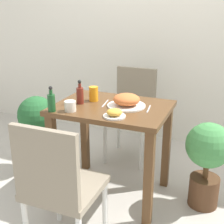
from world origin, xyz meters
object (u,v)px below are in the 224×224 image
Objects in this scene: side_plate at (114,114)px; juice_glass at (94,94)px; chair_far at (132,109)px; potted_plant_right at (207,157)px; drink_cup at (70,106)px; sauce_bottle at (51,102)px; food_plate at (126,101)px; chair_near at (58,184)px; condiment_bottle at (80,95)px; potted_plant_left at (37,125)px.

side_plate is 0.40m from juice_glass.
chair_far reaches higher than potted_plant_right.
sauce_bottle is (-0.12, -0.05, 0.03)m from drink_cup.
food_plate reaches higher than drink_cup.
sauce_bottle reaches higher than food_plate.
food_plate is 2.49× the size of juice_glass.
potted_plant_right is (0.75, 0.83, -0.08)m from chair_near.
side_plate is (0.15, 0.51, 0.28)m from chair_near.
sauce_bottle reaches higher than juice_glass.
chair_near is at bearing -132.06° from potted_plant_right.
chair_near is 5.80× the size of side_plate.
drink_cup is 0.71× the size of juice_glass.
sauce_bottle is (-0.28, -0.97, 0.33)m from chair_far.
sauce_bottle is 0.27× the size of potted_plant_right.
chair_near is 0.86m from juice_glass.
potted_plant_right is at bearing 3.15° from juice_glass.
condiment_bottle is at bearing 153.47° from side_plate.
sauce_bottle is 1.20m from potted_plant_right.
potted_plant_right is (0.61, 0.33, -0.36)m from side_plate.
potted_plant_left is (-0.42, 0.39, -0.38)m from sauce_bottle.
food_plate is 1.54× the size of sauce_bottle.
sauce_bottle is at bearing -113.62° from condiment_bottle.
potted_plant_right is (1.48, -0.00, -0.03)m from potted_plant_left.
drink_cup is 0.29m from juice_glass.
side_plate is (0.18, -0.91, 0.28)m from chair_far.
potted_plant_right is (0.78, -0.58, -0.08)m from chair_far.
side_plate is at bearing -151.70° from potted_plant_right.
condiment_bottle is at bearing 95.30° from drink_cup.
chair_near is 4.78× the size of condiment_bottle.
chair_far is 0.82m from condiment_bottle.
chair_near is at bearing -73.33° from condiment_bottle.
food_plate is 3.48× the size of drink_cup.
drink_cup is at bearing -178.82° from side_plate.
juice_glass is at bearing -4.76° from potted_plant_left.
condiment_bottle reaches higher than chair_far.
chair_far is 0.75m from food_plate.
food_plate is at bearing -75.38° from chair_far.
side_plate is at bearing -79.12° from chair_far.
drink_cup is (-0.33, -0.25, -0.01)m from food_plate.
side_plate is at bearing 7.46° from sauce_bottle.
chair_far is at bearing 39.79° from potted_plant_left.
potted_plant_right is at bearing 19.52° from drink_cup.
potted_plant_right is at bearing 7.87° from food_plate.
chair_near reaches higher than food_plate.
chair_near is 1.11m from potted_plant_left.
drink_cup reaches higher than potted_plant_right.
side_plate is 1.33× the size of juice_glass.
condiment_bottle is (-0.07, -0.10, 0.01)m from juice_glass.
condiment_bottle is at bearing 66.38° from sauce_bottle.
chair_far is 0.98m from drink_cup.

